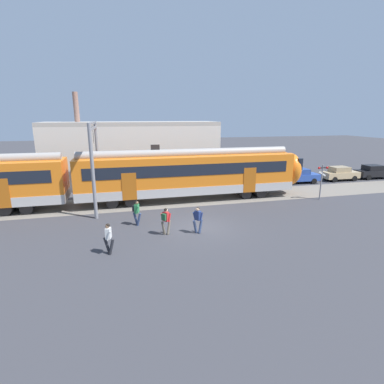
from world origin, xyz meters
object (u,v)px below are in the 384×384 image
(pedestrian_red, at_px, (166,219))
(pedestrian_white, at_px, (108,236))
(pedestrian_green, at_px, (137,211))
(crossing_signal, at_px, (322,177))
(parked_car_black, at_px, (373,172))
(pedestrian_navy, at_px, (198,218))
(parked_car_blue, at_px, (299,176))
(parked_car_tan, at_px, (340,173))

(pedestrian_red, bearing_deg, pedestrian_white, -150.28)
(pedestrian_green, relative_size, crossing_signal, 0.56)
(pedestrian_white, relative_size, pedestrian_green, 1.00)
(parked_car_black, height_order, crossing_signal, crossing_signal)
(pedestrian_red, xyz_separation_m, parked_car_black, (25.78, 10.94, -0.21))
(pedestrian_navy, height_order, crossing_signal, crossing_signal)
(pedestrian_navy, distance_m, crossing_signal, 13.11)
(pedestrian_red, distance_m, crossing_signal, 14.82)
(pedestrian_red, xyz_separation_m, parked_car_blue, (16.17, 10.87, -0.21))
(pedestrian_red, xyz_separation_m, pedestrian_navy, (1.92, -0.25, -0.03))
(pedestrian_red, relative_size, parked_car_black, 0.41)
(parked_car_black, xyz_separation_m, crossing_signal, (-11.72, -6.36, 1.23))
(pedestrian_green, height_order, pedestrian_navy, same)
(crossing_signal, bearing_deg, pedestrian_red, -161.95)
(pedestrian_red, relative_size, crossing_signal, 0.56)
(pedestrian_red, distance_m, parked_car_tan, 23.96)
(pedestrian_red, relative_size, parked_car_blue, 0.41)
(pedestrian_green, xyz_separation_m, pedestrian_red, (1.57, -2.07, 0.00))
(pedestrian_green, distance_m, parked_car_black, 28.75)
(pedestrian_red, distance_m, parked_car_blue, 19.49)
(parked_car_black, bearing_deg, parked_car_blue, -179.61)
(pedestrian_white, bearing_deg, parked_car_blue, 33.24)
(pedestrian_red, distance_m, pedestrian_navy, 1.93)
(pedestrian_white, xyz_separation_m, parked_car_tan, (24.57, 12.81, -0.18))
(pedestrian_white, distance_m, parked_car_blue, 23.23)
(pedestrian_green, xyz_separation_m, parked_car_tan, (22.88, 8.88, -0.21))
(pedestrian_navy, relative_size, crossing_signal, 0.56)
(parked_car_blue, bearing_deg, pedestrian_white, -146.76)
(pedestrian_green, bearing_deg, pedestrian_white, -113.17)
(pedestrian_red, xyz_separation_m, parked_car_tan, (21.31, 10.95, -0.21))
(parked_car_tan, xyz_separation_m, parked_car_black, (4.47, -0.01, 0.00))
(pedestrian_white, height_order, pedestrian_red, same)
(pedestrian_red, distance_m, parked_car_black, 28.00)
(parked_car_black, relative_size, crossing_signal, 1.36)
(parked_car_tan, relative_size, crossing_signal, 1.34)
(parked_car_tan, distance_m, parked_car_black, 4.47)
(pedestrian_white, distance_m, pedestrian_green, 4.28)
(parked_car_blue, distance_m, crossing_signal, 6.75)
(pedestrian_green, relative_size, parked_car_black, 0.41)
(pedestrian_navy, xyz_separation_m, crossing_signal, (12.14, 4.83, 1.05))
(pedestrian_green, bearing_deg, pedestrian_navy, -33.66)
(pedestrian_white, xyz_separation_m, pedestrian_navy, (5.18, 1.61, 0.00))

